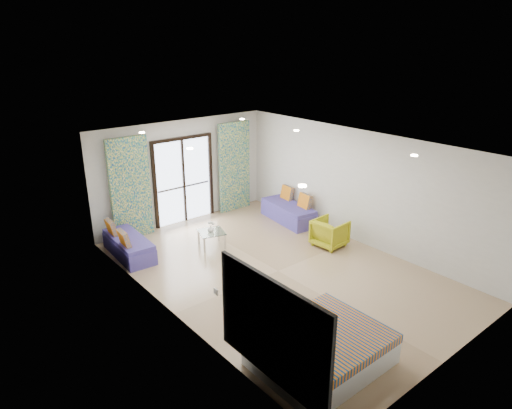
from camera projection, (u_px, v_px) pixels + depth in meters
floor at (278, 271)px, 9.63m from camera, size 5.00×7.50×0.01m
ceiling at (280, 146)px, 8.71m from camera, size 5.00×7.50×0.01m
wall_back at (183, 172)px, 11.89m from camera, size 5.00×0.01×2.70m
wall_front at (457, 285)px, 6.45m from camera, size 5.00×0.01×2.70m
wall_left at (169, 245)px, 7.68m from camera, size 0.01×7.50×2.70m
wall_right at (358, 187)px, 10.66m from camera, size 0.01×7.50×2.70m
balcony_door at (183, 175)px, 11.90m from camera, size 1.76×0.08×2.28m
balcony_rail at (184, 187)px, 12.01m from camera, size 1.52×0.03×0.04m
curtain_left at (130, 189)px, 10.87m from camera, size 1.00×0.10×2.50m
curtain_right at (234, 167)px, 12.72m from camera, size 1.00×0.10×2.50m
downlight_a at (302, 186)px, 6.43m from camera, size 0.12×0.12×0.02m
downlight_b at (414, 155)px, 8.10m from camera, size 0.12×0.12×0.02m
downlight_c at (190, 148)px, 8.61m from camera, size 0.12×0.12×0.02m
downlight_d at (296, 130)px, 10.28m from camera, size 0.12×0.12×0.02m
downlight_e at (142, 133)px, 10.06m from camera, size 0.12×0.12×0.02m
downlight_f at (242, 119)px, 11.73m from camera, size 0.12×0.12×0.02m
headboard at (271, 330)px, 5.94m from camera, size 0.06×2.10×1.50m
switch_plate at (216, 292)px, 6.84m from camera, size 0.02×0.10×0.10m
bed at (320, 349)px, 6.80m from camera, size 1.87×1.53×0.65m
daybed_left at (128, 246)px, 10.23m from camera, size 0.71×1.65×0.80m
daybed_right at (289, 212)px, 12.20m from camera, size 0.88×1.77×0.84m
coffee_table at (212, 233)px, 10.66m from camera, size 0.71×0.71×0.66m
vase at (211, 229)px, 10.59m from camera, size 0.19×0.20×0.16m
armchair at (330, 232)px, 10.70m from camera, size 0.70×0.75×0.72m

